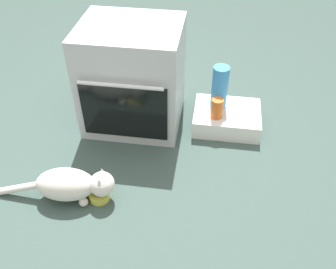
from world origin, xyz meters
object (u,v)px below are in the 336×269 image
object	(u,v)px
food_bowl	(99,195)
water_bottle	(220,87)
cat	(72,185)
sauce_jar	(217,108)
pantry_cabinet	(227,118)
oven	(133,77)

from	to	relation	value
food_bowl	water_bottle	distance (m)	1.08
food_bowl	water_bottle	size ratio (longest dim) A/B	0.40
cat	sauce_jar	distance (m)	1.05
food_bowl	water_bottle	xyz separation A→B (m)	(0.63, 0.84, 0.25)
water_bottle	cat	bearing A→B (deg)	-132.43
pantry_cabinet	food_bowl	size ratio (longest dim) A/B	3.81
oven	water_bottle	distance (m)	0.59
oven	cat	distance (m)	0.83
oven	water_bottle	xyz separation A→B (m)	(0.58, 0.08, -0.08)
cat	oven	bearing A→B (deg)	70.39
oven	cat	xyz separation A→B (m)	(-0.19, -0.77, -0.24)
pantry_cabinet	food_bowl	world-z (taller)	pantry_cabinet
sauce_jar	oven	bearing A→B (deg)	174.28
food_bowl	cat	size ratio (longest dim) A/B	0.17
oven	water_bottle	bearing A→B (deg)	7.97
oven	food_bowl	xyz separation A→B (m)	(-0.05, -0.75, -0.33)
oven	sauce_jar	xyz separation A→B (m)	(0.58, -0.06, -0.16)
oven	cat	world-z (taller)	oven
oven	cat	size ratio (longest dim) A/B	1.02
oven	water_bottle	world-z (taller)	oven
pantry_cabinet	cat	xyz separation A→B (m)	(-0.85, -0.79, 0.05)
food_bowl	cat	world-z (taller)	cat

